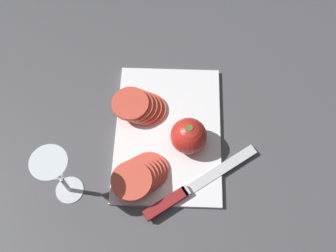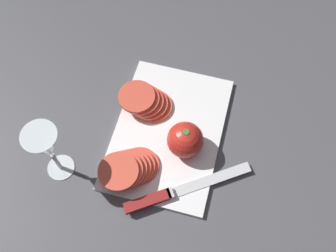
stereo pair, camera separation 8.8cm
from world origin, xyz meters
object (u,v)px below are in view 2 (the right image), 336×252
(tomato_slice_stack_far, at_px, (129,168))
(wine_glass, at_px, (46,147))
(knife, at_px, (162,196))
(whole_tomato, at_px, (185,140))
(tomato_slice_stack_near, at_px, (146,101))

(tomato_slice_stack_far, bearing_deg, wine_glass, 99.53)
(knife, bearing_deg, tomato_slice_stack_far, 121.50)
(whole_tomato, xyz_separation_m, knife, (-0.13, 0.02, -0.03))
(tomato_slice_stack_near, bearing_deg, tomato_slice_stack_far, -175.32)
(wine_glass, xyz_separation_m, tomato_slice_stack_far, (0.03, -0.16, -0.08))
(knife, height_order, tomato_slice_stack_near, tomato_slice_stack_near)
(wine_glass, height_order, whole_tomato, wine_glass)
(whole_tomato, xyz_separation_m, tomato_slice_stack_near, (0.08, 0.11, -0.02))
(whole_tomato, height_order, tomato_slice_stack_far, whole_tomato)
(whole_tomato, bearing_deg, tomato_slice_stack_near, 54.90)
(whole_tomato, relative_size, tomato_slice_stack_far, 0.66)
(wine_glass, relative_size, whole_tomato, 2.12)
(knife, bearing_deg, wine_glass, 142.91)
(wine_glass, xyz_separation_m, whole_tomato, (0.12, -0.26, -0.07))
(whole_tomato, xyz_separation_m, tomato_slice_stack_far, (-0.09, 0.10, -0.02))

